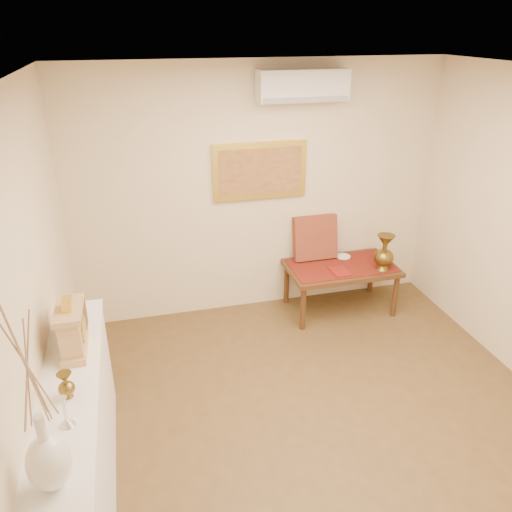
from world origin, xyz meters
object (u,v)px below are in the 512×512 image
object	(u,v)px
white_vase	(33,397)
display_ledge	(80,440)
wooden_chest	(74,316)
low_table	(341,271)
mantel_clock	(72,330)
brass_urn_tall	(385,249)

from	to	relation	value
white_vase	display_ledge	xyz separation A→B (m)	(0.00, 0.79, -1.04)
wooden_chest	low_table	distance (m)	3.02
white_vase	wooden_chest	world-z (taller)	white_vase
white_vase	display_ledge	distance (m)	1.31
display_ledge	mantel_clock	size ratio (longest dim) A/B	4.93
white_vase	wooden_chest	bearing A→B (deg)	89.24
display_ledge	wooden_chest	xyz separation A→B (m)	(0.02, 0.59, 0.61)
wooden_chest	low_table	bearing A→B (deg)	25.96
brass_urn_tall	low_table	distance (m)	0.54
brass_urn_tall	display_ledge	world-z (taller)	brass_urn_tall
brass_urn_tall	wooden_chest	world-z (taller)	wooden_chest
brass_urn_tall	low_table	xyz separation A→B (m)	(-0.40, 0.19, -0.32)
mantel_clock	wooden_chest	xyz separation A→B (m)	(-0.01, 0.28, -0.05)
white_vase	low_table	world-z (taller)	white_vase
white_vase	wooden_chest	xyz separation A→B (m)	(0.02, 1.38, -0.42)
display_ledge	low_table	xyz separation A→B (m)	(2.67, 1.88, -0.01)
display_ledge	wooden_chest	world-z (taller)	wooden_chest
wooden_chest	white_vase	bearing A→B (deg)	-90.76
brass_urn_tall	display_ledge	distance (m)	3.52
mantel_clock	wooden_chest	bearing A→B (deg)	92.08
display_ledge	brass_urn_tall	bearing A→B (deg)	28.76
brass_urn_tall	mantel_clock	world-z (taller)	mantel_clock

